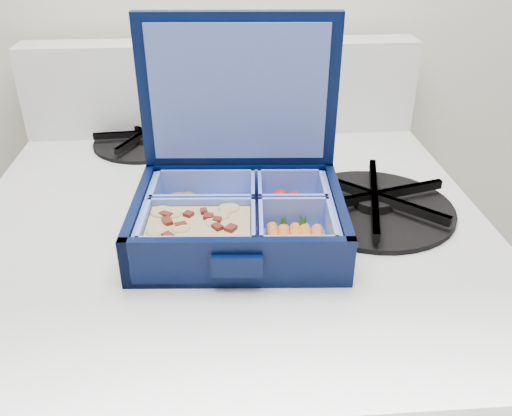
{
  "coord_description": "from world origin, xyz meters",
  "views": [
    {
      "loc": [
        0.52,
        1.15,
        1.17
      ],
      "look_at": [
        0.55,
        1.64,
        0.9
      ],
      "focal_mm": 38.0,
      "sensor_mm": 36.0,
      "label": 1
    }
  ],
  "objects": [
    {
      "name": "burner_grate_rear",
      "position": [
        0.41,
        1.9,
        0.87
      ],
      "size": [
        0.16,
        0.16,
        0.02
      ],
      "primitive_type": "cylinder",
      "rotation": [
        0.0,
        0.0,
        0.08
      ],
      "color": "black",
      "rests_on": "stove"
    },
    {
      "name": "burner_grate",
      "position": [
        0.69,
        1.68,
        0.88
      ],
      "size": [
        0.23,
        0.23,
        0.03
      ],
      "primitive_type": "cylinder",
      "rotation": [
        0.0,
        0.0,
        0.29
      ],
      "color": "black",
      "rests_on": "stove"
    },
    {
      "name": "bento_box",
      "position": [
        0.54,
        1.63,
        0.89
      ],
      "size": [
        0.22,
        0.18,
        0.05
      ],
      "primitive_type": null,
      "rotation": [
        0.0,
        0.0,
        -0.06
      ],
      "color": "black",
      "rests_on": "stove"
    },
    {
      "name": "fork",
      "position": [
        0.63,
        1.76,
        0.87
      ],
      "size": [
        0.08,
        0.16,
        0.01
      ],
      "primitive_type": null,
      "rotation": [
        0.0,
        0.0,
        -0.36
      ],
      "color": "#B4B4B5",
      "rests_on": "stove"
    }
  ]
}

